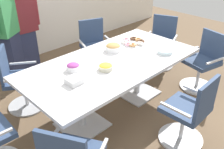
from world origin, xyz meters
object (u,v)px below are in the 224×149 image
object	(u,v)px
office_chair_3	(203,64)
snack_bowl_chips_yellow	(106,67)
plate_stack	(165,52)
office_chair_5	(95,49)
snack_bowl_candy_mix	(73,67)
snack_bowl_cookies	(113,47)
donut_platter	(133,42)
person_standing_1	(23,27)
conference_table	(112,70)
office_chair_4	(161,44)
office_chair_2	(189,114)
person_standing_0	(8,28)
office_chair_6	(19,82)
napkin_pile	(74,81)

from	to	relation	value
office_chair_3	snack_bowl_chips_yellow	bearing A→B (deg)	87.00
snack_bowl_chips_yellow	plate_stack	world-z (taller)	snack_bowl_chips_yellow
office_chair_5	snack_bowl_candy_mix	distance (m)	1.46
snack_bowl_cookies	donut_platter	xyz separation A→B (m)	(0.41, -0.02, -0.03)
person_standing_1	plate_stack	xyz separation A→B (m)	(1.04, -2.05, -0.10)
conference_table	snack_bowl_chips_yellow	size ratio (longest dim) A/B	13.36
office_chair_3	office_chair_5	xyz separation A→B (m)	(-0.84, 1.62, 0.00)
office_chair_4	donut_platter	size ratio (longest dim) A/B	2.52
office_chair_5	snack_bowl_cookies	xyz separation A→B (m)	(-0.35, -0.81, 0.40)
office_chair_5	donut_platter	size ratio (longest dim) A/B	2.52
office_chair_4	snack_bowl_chips_yellow	size ratio (longest dim) A/B	5.06
conference_table	person_standing_1	world-z (taller)	person_standing_1
office_chair_2	person_standing_0	bearing A→B (deg)	104.63
office_chair_3	person_standing_0	xyz separation A→B (m)	(-2.06, 2.20, 0.55)
office_chair_2	office_chair_4	world-z (taller)	same
conference_table	snack_bowl_chips_yellow	bearing A→B (deg)	-153.34
donut_platter	office_chair_6	bearing A→B (deg)	155.10
office_chair_2	donut_platter	xyz separation A→B (m)	(0.50, 1.31, 0.36)
office_chair_2	snack_bowl_chips_yellow	xyz separation A→B (m)	(-0.37, 0.99, 0.38)
office_chair_3	office_chair_4	distance (m)	0.95
office_chair_3	donut_platter	world-z (taller)	office_chair_3
conference_table	snack_bowl_cookies	world-z (taller)	snack_bowl_cookies
donut_platter	napkin_pile	xyz separation A→B (m)	(-1.34, -0.31, 0.01)
office_chair_6	snack_bowl_cookies	bearing A→B (deg)	92.09
conference_table	office_chair_4	xyz separation A→B (m)	(1.62, 0.35, -0.22)
person_standing_0	office_chair_3	bearing A→B (deg)	98.25
snack_bowl_chips_yellow	person_standing_0	bearing A→B (deg)	103.42
office_chair_6	snack_bowl_candy_mix	world-z (taller)	office_chair_6
donut_platter	napkin_pile	bearing A→B (deg)	-167.16
office_chair_4	office_chair_5	xyz separation A→B (m)	(-1.02, 0.69, 0.00)
snack_bowl_cookies	snack_bowl_chips_yellow	size ratio (longest dim) A/B	1.28
office_chair_3	office_chair_5	world-z (taller)	same
conference_table	plate_stack	size ratio (longest dim) A/B	11.30
napkin_pile	snack_bowl_cookies	bearing A→B (deg)	19.02
office_chair_2	person_standing_1	size ratio (longest dim) A/B	0.54
snack_bowl_candy_mix	snack_bowl_cookies	xyz separation A→B (m)	(0.76, 0.07, 0.01)
snack_bowl_candy_mix	napkin_pile	distance (m)	0.31
office_chair_5	plate_stack	xyz separation A→B (m)	(0.11, -1.37, 0.37)
office_chair_2	snack_bowl_candy_mix	bearing A→B (deg)	116.34
office_chair_4	napkin_pile	distance (m)	2.38
plate_stack	office_chair_4	bearing A→B (deg)	36.87
office_chair_3	snack_bowl_candy_mix	distance (m)	2.12
office_chair_3	snack_bowl_candy_mix	world-z (taller)	office_chair_3
person_standing_1	snack_bowl_cookies	xyz separation A→B (m)	(0.59, -1.49, -0.07)
office_chair_5	donut_platter	bearing A→B (deg)	114.94
snack_bowl_chips_yellow	donut_platter	xyz separation A→B (m)	(0.87, 0.32, -0.02)
plate_stack	person_standing_0	bearing A→B (deg)	124.31
office_chair_4	donut_platter	xyz separation A→B (m)	(-0.96, -0.14, 0.36)
office_chair_5	conference_table	bearing A→B (deg)	80.94
office_chair_4	plate_stack	distance (m)	1.20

